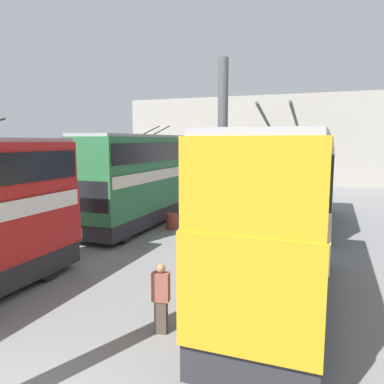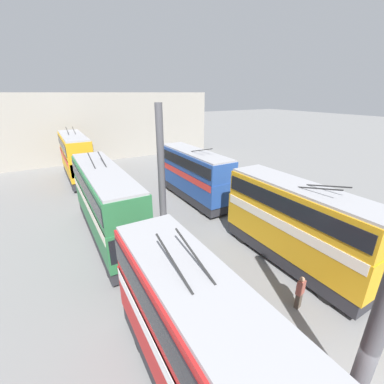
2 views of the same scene
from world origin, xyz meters
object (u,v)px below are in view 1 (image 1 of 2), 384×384
oil_drum (172,221)px  bus_right_far (220,159)px  bus_left_far (309,177)px  bus_right_mid (146,174)px  person_by_left_row (161,296)px  bus_left_near (283,210)px

oil_drum → bus_right_far: bearing=7.1°
bus_left_far → bus_right_mid: bearing=109.2°
bus_left_far → person_by_left_row: size_ratio=5.34×
bus_left_far → oil_drum: 8.08m
bus_right_far → person_by_left_row: (-25.80, -6.16, -2.05)m
person_by_left_row → bus_right_far: bearing=-176.5°
bus_left_far → person_by_left_row: (-14.03, 2.54, -1.73)m
bus_left_near → person_by_left_row: size_ratio=5.20×
bus_left_near → bus_left_far: 11.45m
bus_right_mid → bus_right_far: (14.80, -0.00, 0.13)m
bus_left_near → bus_right_mid: (8.42, 8.70, 0.06)m
bus_right_mid → bus_right_far: 14.80m
bus_left_far → bus_right_far: bus_right_far is taller
bus_right_far → oil_drum: size_ratio=11.54×
bus_left_near → person_by_left_row: 4.07m
bus_left_far → bus_right_far: size_ratio=0.99×
bus_left_near → oil_drum: bearing=41.5°
bus_left_near → person_by_left_row: bus_left_near is taller
bus_right_mid → oil_drum: bus_right_mid is taller
bus_left_near → bus_right_far: size_ratio=0.97×
person_by_left_row → bus_left_far: bearing=159.8°
bus_left_far → oil_drum: size_ratio=11.48×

